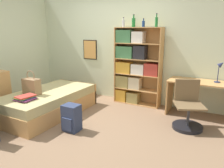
{
  "coord_description": "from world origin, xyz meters",
  "views": [
    {
      "loc": [
        2.4,
        -3.08,
        1.7
      ],
      "look_at": [
        0.61,
        0.2,
        0.75
      ],
      "focal_mm": 35.0,
      "sensor_mm": 36.0,
      "label": 1
    }
  ],
  "objects_px": {
    "bottle_brown": "(134,22)",
    "desk_chair": "(188,114)",
    "bottle_green": "(123,23)",
    "desk_lamp": "(220,68)",
    "bed": "(49,102)",
    "backpack": "(71,118)",
    "desk": "(202,92)",
    "handbag": "(32,86)",
    "bookcase": "(133,67)",
    "bottle_clear": "(143,24)",
    "bottle_blue": "(156,22)",
    "book_stack_on_bed": "(25,98)"
  },
  "relations": [
    {
      "from": "desk",
      "to": "backpack",
      "type": "height_order",
      "value": "desk"
    },
    {
      "from": "desk",
      "to": "desk_chair",
      "type": "xyz_separation_m",
      "value": [
        -0.13,
        -0.64,
        -0.25
      ]
    },
    {
      "from": "handbag",
      "to": "bookcase",
      "type": "relative_size",
      "value": 0.27
    },
    {
      "from": "book_stack_on_bed",
      "to": "bed",
      "type": "bearing_deg",
      "value": 95.87
    },
    {
      "from": "desk_lamp",
      "to": "backpack",
      "type": "height_order",
      "value": "desk_lamp"
    },
    {
      "from": "bookcase",
      "to": "bottle_green",
      "type": "xyz_separation_m",
      "value": [
        -0.26,
        -0.01,
        0.95
      ]
    },
    {
      "from": "bookcase",
      "to": "bottle_brown",
      "type": "bearing_deg",
      "value": 140.1
    },
    {
      "from": "handbag",
      "to": "desk_chair",
      "type": "height_order",
      "value": "handbag"
    },
    {
      "from": "bottle_green",
      "to": "backpack",
      "type": "relative_size",
      "value": 0.46
    },
    {
      "from": "bed",
      "to": "bookcase",
      "type": "relative_size",
      "value": 1.14
    },
    {
      "from": "bottle_clear",
      "to": "desk_chair",
      "type": "relative_size",
      "value": 0.22
    },
    {
      "from": "bottle_clear",
      "to": "desk_lamp",
      "type": "height_order",
      "value": "bottle_clear"
    },
    {
      "from": "desk_lamp",
      "to": "book_stack_on_bed",
      "type": "bearing_deg",
      "value": -146.23
    },
    {
      "from": "desk_chair",
      "to": "backpack",
      "type": "distance_m",
      "value": 2.02
    },
    {
      "from": "bottle_green",
      "to": "desk_chair",
      "type": "distance_m",
      "value": 2.38
    },
    {
      "from": "bottle_brown",
      "to": "desk_chair",
      "type": "relative_size",
      "value": 0.32
    },
    {
      "from": "handbag",
      "to": "bottle_green",
      "type": "bearing_deg",
      "value": 57.29
    },
    {
      "from": "desk_chair",
      "to": "bottle_clear",
      "type": "bearing_deg",
      "value": 147.18
    },
    {
      "from": "bottle_green",
      "to": "desk_chair",
      "type": "relative_size",
      "value": 0.25
    },
    {
      "from": "bottle_clear",
      "to": "desk",
      "type": "bearing_deg",
      "value": -4.85
    },
    {
      "from": "bookcase",
      "to": "desk_lamp",
      "type": "xyz_separation_m",
      "value": [
        1.77,
        -0.07,
        0.13
      ]
    },
    {
      "from": "bottle_brown",
      "to": "desk_lamp",
      "type": "relative_size",
      "value": 0.64
    },
    {
      "from": "bed",
      "to": "bottle_brown",
      "type": "height_order",
      "value": "bottle_brown"
    },
    {
      "from": "bookcase",
      "to": "desk_lamp",
      "type": "distance_m",
      "value": 1.78
    },
    {
      "from": "handbag",
      "to": "desk",
      "type": "xyz_separation_m",
      "value": [
        2.86,
        1.61,
        -0.13
      ]
    },
    {
      "from": "bottle_clear",
      "to": "backpack",
      "type": "xyz_separation_m",
      "value": [
        -0.55,
        -1.82,
        -1.57
      ]
    },
    {
      "from": "bookcase",
      "to": "desk_lamp",
      "type": "relative_size",
      "value": 4.13
    },
    {
      "from": "bookcase",
      "to": "bottle_blue",
      "type": "relative_size",
      "value": 6.31
    },
    {
      "from": "bed",
      "to": "backpack",
      "type": "height_order",
      "value": "bed"
    },
    {
      "from": "bottle_clear",
      "to": "desk_chair",
      "type": "height_order",
      "value": "bottle_clear"
    },
    {
      "from": "bottle_blue",
      "to": "desk_chair",
      "type": "relative_size",
      "value": 0.33
    },
    {
      "from": "book_stack_on_bed",
      "to": "backpack",
      "type": "xyz_separation_m",
      "value": [
        0.85,
        0.2,
        -0.29
      ]
    },
    {
      "from": "bottle_brown",
      "to": "bottle_blue",
      "type": "distance_m",
      "value": 0.52
    },
    {
      "from": "bookcase",
      "to": "desk",
      "type": "xyz_separation_m",
      "value": [
        1.5,
        -0.13,
        -0.36
      ]
    },
    {
      "from": "bottle_blue",
      "to": "desk",
      "type": "relative_size",
      "value": 0.22
    },
    {
      "from": "bottle_green",
      "to": "desk_lamp",
      "type": "height_order",
      "value": "bottle_green"
    },
    {
      "from": "backpack",
      "to": "desk_lamp",
      "type": "bearing_deg",
      "value": 40.04
    },
    {
      "from": "desk_lamp",
      "to": "desk_chair",
      "type": "distance_m",
      "value": 1.09
    },
    {
      "from": "desk",
      "to": "desk_chair",
      "type": "relative_size",
      "value": 1.52
    },
    {
      "from": "desk",
      "to": "handbag",
      "type": "bearing_deg",
      "value": -150.72
    },
    {
      "from": "backpack",
      "to": "bottle_green",
      "type": "bearing_deg",
      "value": 87.51
    },
    {
      "from": "desk_lamp",
      "to": "handbag",
      "type": "bearing_deg",
      "value": -152.02
    },
    {
      "from": "book_stack_on_bed",
      "to": "desk",
      "type": "bearing_deg",
      "value": 35.52
    },
    {
      "from": "book_stack_on_bed",
      "to": "bottle_blue",
      "type": "xyz_separation_m",
      "value": [
        1.67,
        2.04,
        1.32
      ]
    },
    {
      "from": "desk_lamp",
      "to": "desk",
      "type": "bearing_deg",
      "value": -167.73
    },
    {
      "from": "backpack",
      "to": "bed",
      "type": "bearing_deg",
      "value": 155.75
    },
    {
      "from": "desk_chair",
      "to": "backpack",
      "type": "bearing_deg",
      "value": -147.78
    },
    {
      "from": "bed",
      "to": "desk",
      "type": "relative_size",
      "value": 1.55
    },
    {
      "from": "backpack",
      "to": "bookcase",
      "type": "bearing_deg",
      "value": 79.62
    },
    {
      "from": "bed",
      "to": "bottle_brown",
      "type": "relative_size",
      "value": 7.32
    }
  ]
}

